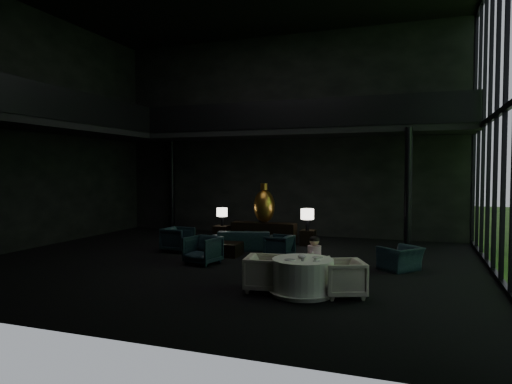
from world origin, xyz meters
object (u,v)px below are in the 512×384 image
(dining_chair_east, at_px, (343,275))
(dining_chair_west, at_px, (266,270))
(console, at_px, (264,233))
(table_lamp_right, at_px, (307,215))
(dining_chair_north, at_px, (311,270))
(sofa, at_px, (244,236))
(bronze_urn, at_px, (264,206))
(coffee_table, at_px, (226,249))
(child, at_px, (314,251))
(side_table_right, at_px, (308,238))
(table_lamp_left, at_px, (222,213))
(lounge_armchair_west, at_px, (178,237))
(side_table_left, at_px, (222,233))
(window_armchair, at_px, (400,256))
(lounge_armchair_south, at_px, (203,247))
(lounge_armchair_east, at_px, (279,246))
(dining_table, at_px, (303,279))

(dining_chair_east, height_order, dining_chair_west, dining_chair_west)
(console, relative_size, table_lamp_right, 3.10)
(console, height_order, dining_chair_north, console)
(sofa, relative_size, dining_chair_north, 3.63)
(dining_chair_west, bearing_deg, bronze_urn, 10.82)
(coffee_table, bearing_deg, child, -38.15)
(side_table_right, distance_m, sofa, 2.34)
(bronze_urn, bearing_deg, sofa, -97.04)
(dining_chair_west, bearing_deg, table_lamp_left, 23.43)
(bronze_urn, bearing_deg, dining_chair_east, -58.14)
(bronze_urn, relative_size, lounge_armchair_west, 1.49)
(table_lamp_left, height_order, child, table_lamp_left)
(side_table_left, height_order, window_armchair, window_armchair)
(bronze_urn, xyz_separation_m, coffee_table, (-0.33, -2.65, -1.14))
(table_lamp_right, xyz_separation_m, dining_chair_north, (1.28, -5.03, -0.75))
(coffee_table, bearing_deg, dining_chair_west, -55.06)
(side_table_right, relative_size, window_armchair, 0.63)
(bronze_urn, xyz_separation_m, side_table_left, (-1.60, -0.13, -1.05))
(lounge_armchair_south, distance_m, child, 3.62)
(console, relative_size, dining_chair_west, 2.54)
(dining_chair_north, height_order, child, child)
(side_table_right, height_order, table_lamp_right, table_lamp_right)
(dining_chair_west, distance_m, child, 1.28)
(sofa, bearing_deg, table_lamp_right, -158.67)
(dining_chair_east, bearing_deg, console, -171.09)
(lounge_armchair_west, height_order, lounge_armchair_east, lounge_armchair_west)
(window_armchair, bearing_deg, sofa, -68.07)
(bronze_urn, distance_m, table_lamp_left, 1.63)
(bronze_urn, relative_size, window_armchair, 1.65)
(table_lamp_left, bearing_deg, lounge_armchair_east, -39.58)
(dining_chair_north, bearing_deg, sofa, -42.34)
(lounge_armchair_west, distance_m, coffee_table, 1.75)
(bronze_urn, height_order, side_table_left, bronze_urn)
(window_armchair, distance_m, dining_chair_east, 3.14)
(side_table_left, relative_size, lounge_armchair_west, 0.61)
(console, bearing_deg, dining_chair_east, -57.95)
(side_table_left, height_order, coffee_table, side_table_left)
(table_lamp_right, xyz_separation_m, dining_chair_west, (0.50, -6.00, -0.61))
(console, height_order, lounge_armchair_east, console)
(sofa, height_order, lounge_armchair_east, sofa)
(window_armchair, xyz_separation_m, dining_chair_west, (-2.66, -3.07, 0.09))
(side_table_left, height_order, child, child)
(sofa, bearing_deg, dining_table, 107.56)
(sofa, distance_m, coffee_table, 1.19)
(side_table_right, xyz_separation_m, table_lamp_right, (0.00, -0.14, 0.80))
(side_table_left, distance_m, dining_chair_north, 6.74)
(coffee_table, bearing_deg, window_armchair, -4.59)
(lounge_armchair_west, distance_m, dining_chair_west, 5.48)
(bronze_urn, height_order, dining_chair_west, bronze_urn)
(dining_chair_east, distance_m, dining_chair_west, 1.65)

